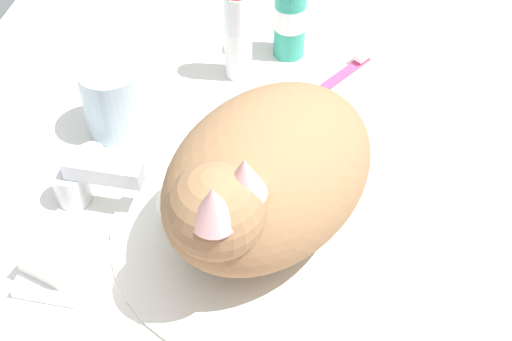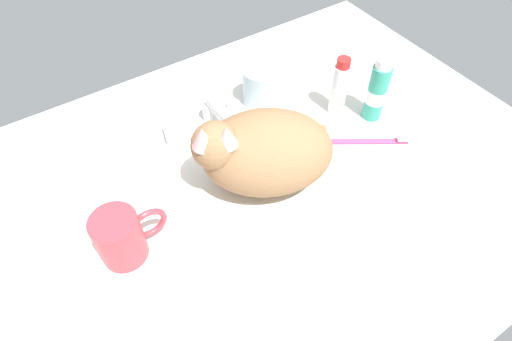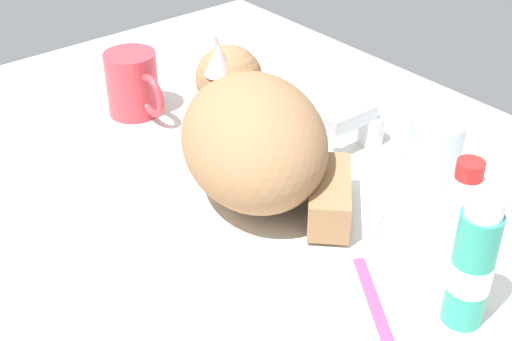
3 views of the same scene
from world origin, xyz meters
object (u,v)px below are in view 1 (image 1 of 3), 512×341
(cat, at_px, (261,177))
(soap_bar, at_px, (59,249))
(mouthwash_bottle, at_px, (290,9))
(rinse_cup, at_px, (113,100))
(toothpaste_bottle, at_px, (238,33))
(faucet, at_px, (81,184))
(toothbrush, at_px, (333,80))

(cat, relative_size, soap_bar, 4.51)
(soap_bar, xyz_separation_m, mouthwash_bottle, (0.36, -0.15, 0.04))
(rinse_cup, height_order, toothpaste_bottle, toothpaste_bottle)
(faucet, distance_m, mouthwash_bottle, 0.33)
(faucet, xyz_separation_m, rinse_cup, (0.11, 0.00, 0.02))
(toothbrush, bearing_deg, faucet, 136.04)
(soap_bar, height_order, mouthwash_bottle, mouthwash_bottle)
(rinse_cup, height_order, soap_bar, rinse_cup)
(mouthwash_bottle, bearing_deg, toothbrush, -127.79)
(soap_bar, xyz_separation_m, toothbrush, (0.31, -0.22, -0.02))
(faucet, height_order, cat, cat)
(soap_bar, bearing_deg, cat, -67.49)
(soap_bar, relative_size, toothpaste_bottle, 0.48)
(soap_bar, distance_m, toothbrush, 0.38)
(faucet, xyz_separation_m, soap_bar, (-0.08, -0.01, -0.00))
(mouthwash_bottle, bearing_deg, cat, -176.01)
(toothbrush, bearing_deg, toothpaste_bottle, 92.21)
(toothpaste_bottle, bearing_deg, cat, -162.81)
(cat, bearing_deg, soap_bar, 112.51)
(faucet, bearing_deg, soap_bar, -173.66)
(toothbrush, bearing_deg, rinse_cup, 118.48)
(mouthwash_bottle, bearing_deg, faucet, 149.80)
(cat, xyz_separation_m, soap_bar, (-0.07, 0.17, -0.06))
(faucet, distance_m, toothbrush, 0.32)
(faucet, relative_size, mouthwash_bottle, 0.94)
(cat, distance_m, soap_bar, 0.20)
(cat, relative_size, toothbrush, 2.10)
(soap_bar, bearing_deg, rinse_cup, 3.35)
(cat, relative_size, mouthwash_bottle, 2.02)
(rinse_cup, relative_size, toothbrush, 0.61)
(cat, bearing_deg, rinse_cup, 57.96)
(faucet, xyz_separation_m, cat, (-0.01, -0.18, 0.06))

